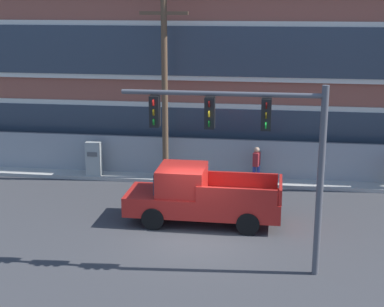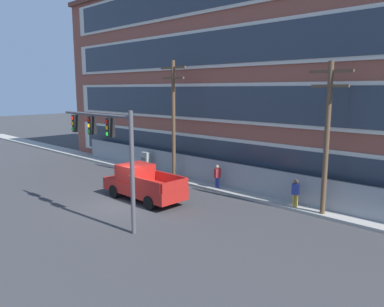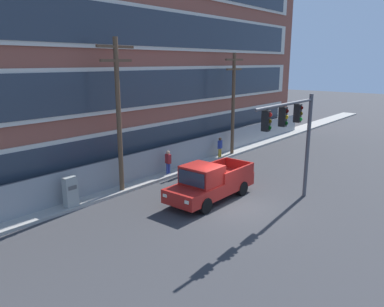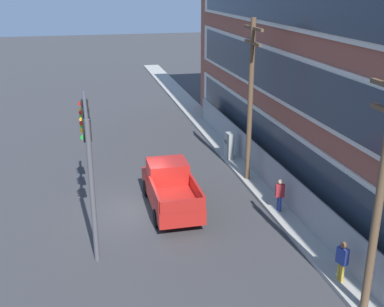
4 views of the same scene
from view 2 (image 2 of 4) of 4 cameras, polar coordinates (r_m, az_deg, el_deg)
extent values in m
plane|color=#38383A|center=(21.89, -10.31, -7.71)|extent=(160.00, 160.00, 0.00)
cube|color=#9E9B93|center=(26.09, 1.51, -4.51)|extent=(80.00, 1.84, 0.16)
cube|color=brown|center=(28.71, 11.75, 11.02)|extent=(39.91, 9.27, 14.49)
cube|color=beige|center=(25.27, 5.62, -0.59)|extent=(36.72, 0.10, 2.61)
cube|color=#2D3844|center=(25.23, 5.54, -0.61)|extent=(35.12, 0.06, 2.17)
cube|color=beige|center=(24.88, 5.76, 7.64)|extent=(36.72, 0.10, 2.61)
cube|color=#2D3844|center=(24.83, 5.68, 7.64)|extent=(35.12, 0.06, 2.17)
cube|color=beige|center=(25.01, 5.91, 15.96)|extent=(36.72, 0.10, 2.61)
cube|color=#2D3844|center=(24.97, 5.82, 15.98)|extent=(35.12, 0.06, 2.17)
cube|color=gray|center=(23.63, 8.51, -4.03)|extent=(36.20, 0.04, 1.85)
cylinder|color=#4C4C51|center=(36.95, -14.95, 0.73)|extent=(0.06, 0.06, 1.85)
cylinder|color=#4C4C51|center=(23.43, 8.56, -1.84)|extent=(36.20, 0.05, 0.05)
cylinder|color=#4C4C51|center=(16.88, -9.08, -3.06)|extent=(0.20, 0.20, 5.60)
cylinder|color=#4C4C51|center=(18.87, -14.54, 5.78)|extent=(5.71, 0.14, 0.14)
cube|color=black|center=(17.85, -12.32, 3.88)|extent=(0.28, 0.32, 0.90)
cylinder|color=#4B0807|center=(17.73, -12.84, 4.73)|extent=(0.04, 0.18, 0.18)
cylinder|color=#503E08|center=(17.75, -12.80, 3.83)|extent=(0.04, 0.18, 0.18)
cylinder|color=green|center=(17.78, -12.77, 2.93)|extent=(0.04, 0.18, 0.18)
cube|color=black|center=(19.18, -14.96, 4.17)|extent=(0.28, 0.32, 0.90)
cylinder|color=#4B0807|center=(19.07, -15.46, 4.96)|extent=(0.04, 0.18, 0.18)
cylinder|color=gold|center=(19.09, -15.43, 4.12)|extent=(0.04, 0.18, 0.18)
cylinder|color=#0A4011|center=(19.12, -15.39, 3.29)|extent=(0.04, 0.18, 0.18)
cube|color=black|center=(20.55, -17.26, 4.41)|extent=(0.28, 0.32, 0.90)
cylinder|color=red|center=(20.44, -17.74, 5.15)|extent=(0.04, 0.18, 0.18)
cylinder|color=#503E08|center=(20.47, -17.70, 4.37)|extent=(0.04, 0.18, 0.18)
cylinder|color=#0A4011|center=(20.49, -17.66, 3.59)|extent=(0.04, 0.18, 0.18)
cube|color=#AD1E19|center=(22.43, -7.38, -5.21)|extent=(5.55, 2.03, 0.70)
cube|color=#AD1E19|center=(22.83, -8.64, -2.82)|extent=(1.67, 1.85, 0.96)
cube|color=#283342|center=(23.50, -9.90, -2.50)|extent=(0.07, 1.65, 0.72)
cube|color=#AD1E19|center=(20.76, -7.31, -4.63)|extent=(2.77, 0.13, 0.56)
cube|color=#AD1E19|center=(21.94, -3.45, -3.78)|extent=(2.77, 0.13, 0.56)
cube|color=#AD1E19|center=(20.26, -2.59, -4.92)|extent=(0.11, 1.93, 0.56)
cylinder|color=black|center=(23.30, -11.72, -5.66)|extent=(0.80, 0.26, 0.80)
cylinder|color=black|center=(24.34, -8.10, -4.88)|extent=(0.80, 0.26, 0.80)
cylinder|color=black|center=(20.72, -6.49, -7.46)|extent=(0.80, 0.26, 0.80)
cylinder|color=black|center=(21.89, -2.72, -6.47)|extent=(0.80, 0.26, 0.80)
cube|color=white|center=(24.22, -12.83, -4.00)|extent=(0.06, 0.24, 0.16)
cube|color=white|center=(24.98, -10.12, -3.48)|extent=(0.06, 0.24, 0.16)
cylinder|color=brown|center=(26.49, -2.83, 4.83)|extent=(0.26, 0.26, 8.48)
cube|color=brown|center=(26.43, -2.90, 12.93)|extent=(2.39, 0.14, 0.14)
cube|color=brown|center=(26.40, -2.89, 11.41)|extent=(2.03, 0.14, 0.14)
cylinder|color=brown|center=(19.94, 19.82, 1.76)|extent=(0.26, 0.26, 7.87)
cube|color=brown|center=(19.79, 20.41, 11.66)|extent=(2.21, 0.14, 0.14)
cube|color=brown|center=(19.78, 20.29, 9.64)|extent=(1.88, 0.14, 0.14)
cube|color=#939993|center=(29.41, -7.15, -1.43)|extent=(0.66, 0.41, 1.68)
cube|color=#515151|center=(29.21, -7.49, -0.84)|extent=(0.46, 0.02, 0.20)
cylinder|color=navy|center=(24.57, 3.72, -4.60)|extent=(0.14, 0.14, 0.85)
cylinder|color=navy|center=(24.46, 4.04, -4.67)|extent=(0.14, 0.14, 0.85)
cube|color=maroon|center=(24.35, 3.90, -2.98)|extent=(0.33, 0.45, 0.60)
sphere|color=tan|center=(24.26, 3.91, -2.01)|extent=(0.24, 0.24, 0.24)
cylinder|color=#B7932D|center=(21.44, 15.22, -7.09)|extent=(0.14, 0.14, 0.85)
cylinder|color=#B7932D|center=(21.36, 15.64, -7.17)|extent=(0.14, 0.14, 0.85)
cube|color=navy|center=(21.20, 15.52, -5.25)|extent=(0.45, 0.34, 0.60)
sphere|color=brown|center=(21.10, 15.57, -4.15)|extent=(0.24, 0.24, 0.24)
camera|label=1|loc=(15.93, -70.83, 8.35)|focal=55.00mm
camera|label=3|loc=(32.30, -42.73, 8.45)|focal=35.00mm
camera|label=4|loc=(10.84, 65.95, 23.62)|focal=45.00mm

